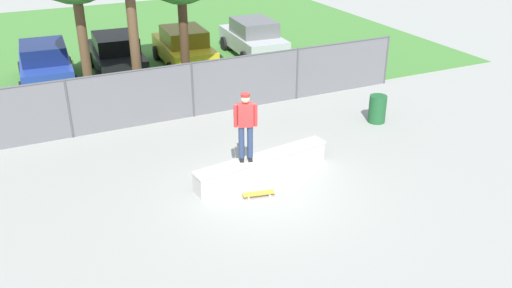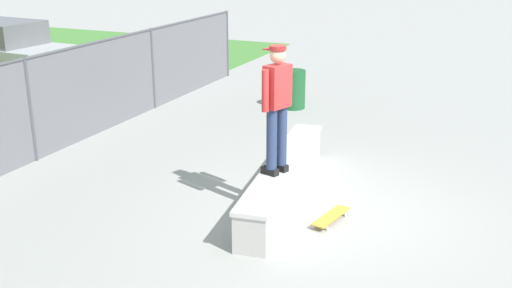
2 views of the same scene
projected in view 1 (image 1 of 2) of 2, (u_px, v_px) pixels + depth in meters
ground_plane at (264, 189)px, 13.95m from camera, size 80.00×80.00×0.00m
grass_strip at (124, 43)px, 26.72m from camera, size 27.70×20.00×0.02m
concrete_ledge at (262, 166)px, 14.47m from camera, size 3.98×1.03×0.59m
skateboarder at (246, 124)px, 13.66m from camera, size 0.57×0.38×1.84m
skateboard at (258, 194)px, 13.60m from camera, size 0.82×0.35×0.09m
chainlink_fence at (193, 88)px, 17.88m from camera, size 15.77×0.07×1.88m
car_blue at (45, 64)px, 20.86m from camera, size 2.20×4.29×1.66m
car_black at (116, 54)px, 22.01m from camera, size 2.20×4.29×1.66m
car_yellow at (184, 47)px, 22.96m from camera, size 2.20×4.29×1.66m
car_silver at (253, 38)px, 24.40m from camera, size 2.20×4.29×1.66m
trash_bin at (377, 109)px, 17.70m from camera, size 0.56×0.56×0.90m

